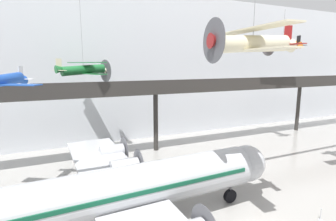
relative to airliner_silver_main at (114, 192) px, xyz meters
name	(u,v)px	position (x,y,z in m)	size (l,w,h in m)	color
hangar_back_wall	(138,67)	(10.32, 26.37, 8.95)	(140.00, 3.00, 25.06)	silver
mezzanine_walkway	(158,91)	(10.32, 16.83, 5.63)	(110.00, 3.20, 10.90)	#2D2B28
airliner_silver_main	(114,192)	(0.00, 0.00, 0.00)	(30.00, 33.99, 10.38)	#B7BABF
suspended_plane_green_biplane	(84,70)	(0.33, 18.54, 8.79)	(7.48, 8.80, 10.70)	#1E6B33
suspended_plane_orange_highwing	(282,46)	(30.08, 13.08, 12.34)	(8.26, 6.72, 7.00)	orange
suspended_plane_cream_biplane	(252,43)	(9.54, -3.30, 11.00)	(6.99, 8.58, 8.25)	beige
suspended_plane_blue_trainer	(0,81)	(-7.78, 8.31, 8.08)	(7.03, 6.36, 10.72)	#1E4CAD
stanchion_barrier	(320,216)	(16.37, -5.09, -3.25)	(0.36, 0.36, 1.08)	#B2B5BA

